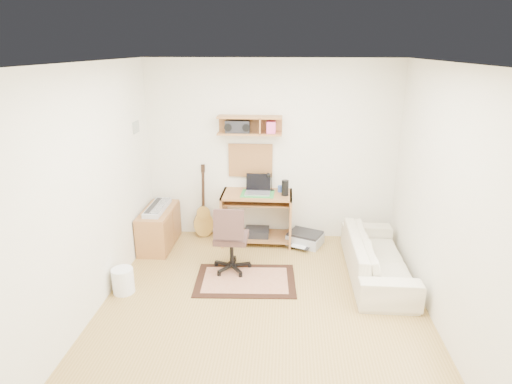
# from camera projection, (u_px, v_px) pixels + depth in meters

# --- Properties ---
(floor) EXTENTS (3.60, 4.00, 0.01)m
(floor) POSITION_uv_depth(u_px,v_px,m) (262.00, 309.00, 4.78)
(floor) COLOR #A98646
(floor) RESTS_ON ground
(ceiling) EXTENTS (3.60, 4.00, 0.01)m
(ceiling) POSITION_uv_depth(u_px,v_px,m) (264.00, 62.00, 3.95)
(ceiling) COLOR white
(ceiling) RESTS_ON ground
(back_wall) EXTENTS (3.60, 0.01, 2.60)m
(back_wall) POSITION_uv_depth(u_px,v_px,m) (271.00, 152.00, 6.26)
(back_wall) COLOR silver
(back_wall) RESTS_ON ground
(left_wall) EXTENTS (0.01, 4.00, 2.60)m
(left_wall) POSITION_uv_depth(u_px,v_px,m) (89.00, 193.00, 4.49)
(left_wall) COLOR silver
(left_wall) RESTS_ON ground
(right_wall) EXTENTS (0.01, 4.00, 2.60)m
(right_wall) POSITION_uv_depth(u_px,v_px,m) (447.00, 202.00, 4.24)
(right_wall) COLOR silver
(right_wall) RESTS_ON ground
(wall_shelf) EXTENTS (0.90, 0.25, 0.26)m
(wall_shelf) POSITION_uv_depth(u_px,v_px,m) (250.00, 125.00, 6.03)
(wall_shelf) COLOR #A56C3A
(wall_shelf) RESTS_ON back_wall
(cork_board) EXTENTS (0.64, 0.03, 0.49)m
(cork_board) POSITION_uv_depth(u_px,v_px,m) (250.00, 160.00, 6.30)
(cork_board) COLOR #A48652
(cork_board) RESTS_ON back_wall
(wall_photo) EXTENTS (0.02, 0.20, 0.15)m
(wall_photo) POSITION_uv_depth(u_px,v_px,m) (136.00, 127.00, 5.78)
(wall_photo) COLOR #4C8CBF
(wall_photo) RESTS_ON left_wall
(desk) EXTENTS (1.00, 0.55, 0.75)m
(desk) POSITION_uv_depth(u_px,v_px,m) (257.00, 218.00, 6.30)
(desk) COLOR #A56C3A
(desk) RESTS_ON floor
(laptop) EXTENTS (0.36, 0.36, 0.27)m
(laptop) POSITION_uv_depth(u_px,v_px,m) (258.00, 185.00, 6.12)
(laptop) COLOR silver
(laptop) RESTS_ON desk
(speaker) EXTENTS (0.10, 0.10, 0.22)m
(speaker) POSITION_uv_depth(u_px,v_px,m) (285.00, 188.00, 6.07)
(speaker) COLOR black
(speaker) RESTS_ON desk
(desk_lamp) EXTENTS (0.09, 0.09, 0.28)m
(desk_lamp) POSITION_uv_depth(u_px,v_px,m) (272.00, 182.00, 6.26)
(desk_lamp) COLOR black
(desk_lamp) RESTS_ON desk
(pencil_cup) EXTENTS (0.06, 0.06, 0.09)m
(pencil_cup) POSITION_uv_depth(u_px,v_px,m) (280.00, 189.00, 6.24)
(pencil_cup) COLOR #33509A
(pencil_cup) RESTS_ON desk
(boombox) EXTENTS (0.34, 0.15, 0.17)m
(boombox) POSITION_uv_depth(u_px,v_px,m) (238.00, 127.00, 6.05)
(boombox) COLOR black
(boombox) RESTS_ON wall_shelf
(rug) EXTENTS (1.26, 0.88, 0.02)m
(rug) POSITION_uv_depth(u_px,v_px,m) (245.00, 280.00, 5.34)
(rug) COLOR tan
(rug) RESTS_ON floor
(task_chair) EXTENTS (0.47, 0.47, 0.91)m
(task_chair) POSITION_uv_depth(u_px,v_px,m) (231.00, 238.00, 5.46)
(task_chair) COLOR #3E2924
(task_chair) RESTS_ON floor
(cabinet) EXTENTS (0.40, 0.90, 0.55)m
(cabinet) POSITION_uv_depth(u_px,v_px,m) (159.00, 228.00, 6.22)
(cabinet) COLOR #A56C3A
(cabinet) RESTS_ON floor
(music_keyboard) EXTENTS (0.22, 0.71, 0.06)m
(music_keyboard) POSITION_uv_depth(u_px,v_px,m) (157.00, 208.00, 6.12)
(music_keyboard) COLOR #B2B5BA
(music_keyboard) RESTS_ON cabinet
(guitar) EXTENTS (0.34, 0.28, 1.11)m
(guitar) POSITION_uv_depth(u_px,v_px,m) (203.00, 202.00, 6.43)
(guitar) COLOR #B78A38
(guitar) RESTS_ON floor
(waste_basket) EXTENTS (0.32, 0.32, 0.30)m
(waste_basket) POSITION_uv_depth(u_px,v_px,m) (123.00, 281.00, 5.05)
(waste_basket) COLOR white
(waste_basket) RESTS_ON floor
(printer) EXTENTS (0.58, 0.52, 0.18)m
(printer) POSITION_uv_depth(u_px,v_px,m) (305.00, 239.00, 6.31)
(printer) COLOR #A5A8AA
(printer) RESTS_ON floor
(sofa) EXTENTS (0.51, 1.75, 0.68)m
(sofa) POSITION_uv_depth(u_px,v_px,m) (378.00, 251.00, 5.37)
(sofa) COLOR beige
(sofa) RESTS_ON floor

